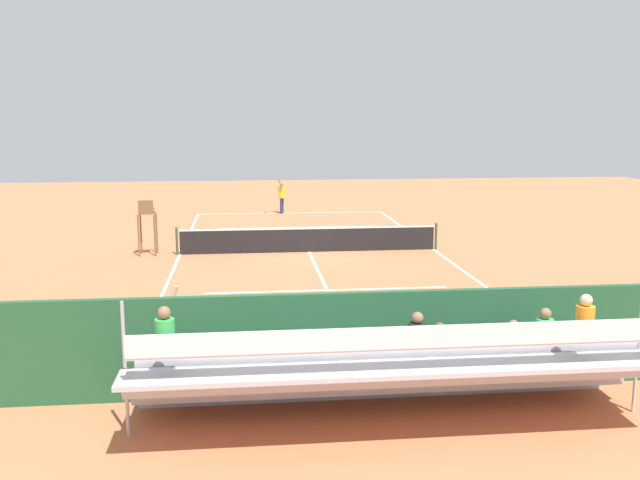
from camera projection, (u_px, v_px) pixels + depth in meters
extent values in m
plane|color=#CC7047|center=(309.00, 252.00, 27.42)|extent=(60.00, 60.00, 0.00)
cube|color=white|center=(290.00, 213.00, 38.17)|extent=(10.00, 0.10, 0.01)
cube|color=white|center=(352.00, 341.00, 16.65)|extent=(10.00, 0.10, 0.01)
cube|color=white|center=(433.00, 249.00, 27.95)|extent=(0.10, 22.00, 0.01)
cube|color=white|center=(180.00, 255.00, 26.88)|extent=(0.10, 22.00, 0.01)
cube|color=white|center=(297.00, 227.00, 33.33)|extent=(7.50, 0.10, 0.01)
cube|color=white|center=(327.00, 290.00, 21.50)|extent=(7.50, 0.10, 0.01)
cube|color=white|center=(309.00, 252.00, 27.41)|extent=(0.10, 12.10, 0.01)
cube|color=white|center=(290.00, 213.00, 38.17)|extent=(0.10, 0.30, 0.01)
cube|color=black|center=(309.00, 241.00, 27.33)|extent=(10.00, 0.02, 0.91)
cube|color=white|center=(309.00, 228.00, 27.25)|extent=(10.00, 0.04, 0.06)
cylinder|color=#2D5133|center=(436.00, 236.00, 27.86)|extent=(0.10, 0.10, 1.07)
cylinder|color=#2D5133|center=(177.00, 241.00, 26.78)|extent=(0.10, 0.10, 1.07)
cube|color=#235633|center=(375.00, 342.00, 13.54)|extent=(18.00, 0.16, 2.00)
cube|color=#B2B2B7|center=(378.00, 386.00, 13.34)|extent=(9.00, 0.10, 0.45)
cube|color=#B2B2B7|center=(382.00, 384.00, 12.96)|extent=(9.00, 0.80, 0.08)
cube|color=#B2B2B7|center=(378.00, 386.00, 13.37)|extent=(9.00, 0.04, 0.45)
cube|color=silver|center=(383.00, 364.00, 12.79)|extent=(8.60, 0.36, 0.04)
cube|color=silver|center=(386.00, 357.00, 12.58)|extent=(8.60, 0.03, 0.36)
cube|color=#B2B2B7|center=(391.00, 377.00, 12.10)|extent=(9.00, 0.80, 0.08)
cube|color=#B2B2B7|center=(387.00, 379.00, 12.50)|extent=(9.00, 0.04, 0.45)
cube|color=silver|center=(393.00, 356.00, 11.93)|extent=(8.60, 0.36, 0.04)
cube|color=silver|center=(396.00, 348.00, 11.72)|extent=(8.60, 0.03, 0.36)
cube|color=#B2B2B7|center=(402.00, 369.00, 11.24)|extent=(9.00, 0.80, 0.08)
cube|color=#B2B2B7|center=(397.00, 371.00, 11.64)|extent=(9.00, 0.04, 0.45)
cube|color=silver|center=(404.00, 346.00, 11.06)|extent=(8.60, 0.36, 0.04)
cube|color=silver|center=(407.00, 337.00, 10.85)|extent=(8.60, 0.03, 0.36)
cylinder|color=#B2B2B7|center=(638.00, 350.00, 12.52)|extent=(0.06, 0.06, 2.35)
cylinder|color=#B2B2B7|center=(125.00, 370.00, 11.57)|extent=(0.06, 0.06, 2.35)
cube|color=#2D2D33|center=(167.00, 348.00, 10.83)|extent=(0.32, 0.40, 0.12)
cylinder|color=green|center=(165.00, 333.00, 10.66)|extent=(0.30, 0.30, 0.45)
sphere|color=#8C6647|center=(164.00, 313.00, 10.60)|extent=(0.20, 0.20, 0.20)
cube|color=#2D2D33|center=(437.00, 357.00, 13.06)|extent=(0.32, 0.40, 0.12)
cylinder|color=pink|center=(439.00, 345.00, 12.89)|extent=(0.30, 0.30, 0.45)
sphere|color=brown|center=(440.00, 328.00, 12.83)|extent=(0.20, 0.20, 0.20)
cube|color=#2D2D33|center=(415.00, 349.00, 12.13)|extent=(0.32, 0.40, 0.12)
cylinder|color=black|center=(417.00, 336.00, 11.96)|extent=(0.30, 0.30, 0.45)
sphere|color=#8C6647|center=(418.00, 318.00, 11.90)|extent=(0.20, 0.20, 0.20)
cube|color=#2D2D33|center=(510.00, 354.00, 13.21)|extent=(0.32, 0.40, 0.12)
cylinder|color=blue|center=(513.00, 342.00, 13.04)|extent=(0.30, 0.30, 0.45)
sphere|color=#8C6647|center=(514.00, 325.00, 12.98)|extent=(0.20, 0.20, 0.20)
cube|color=#2D2D33|center=(580.00, 334.00, 11.54)|extent=(0.32, 0.40, 0.12)
cylinder|color=orange|center=(585.00, 319.00, 11.37)|extent=(0.30, 0.30, 0.45)
sphere|color=beige|center=(586.00, 300.00, 11.32)|extent=(0.20, 0.20, 0.20)
cube|color=#2D2D33|center=(165.00, 367.00, 12.53)|extent=(0.32, 0.40, 0.12)
cylinder|color=#9399A3|center=(164.00, 354.00, 12.36)|extent=(0.30, 0.30, 0.45)
sphere|color=brown|center=(163.00, 337.00, 12.30)|extent=(0.20, 0.20, 0.20)
cube|color=#2D2D33|center=(541.00, 345.00, 12.37)|extent=(0.32, 0.40, 0.12)
cylinder|color=green|center=(545.00, 331.00, 12.20)|extent=(0.30, 0.30, 0.45)
sphere|color=#8C6647|center=(546.00, 314.00, 12.15)|extent=(0.20, 0.20, 0.20)
cylinder|color=brown|center=(157.00, 233.00, 27.05)|extent=(0.07, 0.07, 1.60)
cylinder|color=brown|center=(141.00, 233.00, 26.99)|extent=(0.07, 0.07, 1.60)
cylinder|color=brown|center=(155.00, 235.00, 26.47)|extent=(0.07, 0.07, 1.60)
cylinder|color=brown|center=(139.00, 236.00, 26.40)|extent=(0.07, 0.07, 1.60)
cube|color=brown|center=(147.00, 213.00, 26.58)|extent=(0.56, 0.56, 0.06)
cube|color=brown|center=(146.00, 207.00, 26.30)|extent=(0.56, 0.06, 0.48)
cube|color=brown|center=(154.00, 209.00, 26.58)|extent=(0.04, 0.48, 0.04)
cube|color=brown|center=(140.00, 209.00, 26.53)|extent=(0.04, 0.48, 0.04)
cube|color=#33383D|center=(449.00, 352.00, 14.61)|extent=(1.80, 0.40, 0.05)
cylinder|color=#33383D|center=(483.00, 360.00, 14.73)|extent=(0.06, 0.06, 0.45)
cylinder|color=#33383D|center=(414.00, 363.00, 14.57)|extent=(0.06, 0.06, 0.45)
cube|color=#33383D|center=(452.00, 341.00, 14.38)|extent=(1.80, 0.04, 0.36)
cube|color=black|center=(351.00, 371.00, 14.24)|extent=(0.90, 0.36, 0.36)
cylinder|color=navy|center=(282.00, 205.00, 38.04)|extent=(0.14, 0.14, 0.85)
cylinder|color=navy|center=(281.00, 206.00, 37.83)|extent=(0.14, 0.14, 0.85)
cylinder|color=yellow|center=(282.00, 192.00, 37.80)|extent=(0.47, 0.47, 0.60)
sphere|color=#8C6647|center=(282.00, 185.00, 37.73)|extent=(0.22, 0.22, 0.22)
cylinder|color=#8C6647|center=(280.00, 184.00, 37.51)|extent=(0.26, 0.18, 0.55)
cylinder|color=#8C6647|center=(283.00, 191.00, 38.01)|extent=(0.12, 0.12, 0.50)
cylinder|color=black|center=(265.00, 213.00, 38.10)|extent=(0.25, 0.19, 0.03)
torus|color=#D8CC4C|center=(261.00, 213.00, 37.93)|extent=(0.42, 0.42, 0.02)
cylinder|color=white|center=(261.00, 213.00, 37.93)|extent=(0.25, 0.25, 0.00)
sphere|color=#CCDB33|center=(291.00, 222.00, 34.87)|extent=(0.07, 0.07, 0.07)
sphere|color=#CCDB33|center=(293.00, 222.00, 34.74)|extent=(0.07, 0.07, 0.07)
cylinder|color=#232328|center=(175.00, 362.00, 14.07)|extent=(0.14, 0.14, 0.85)
cylinder|color=#232328|center=(175.00, 358.00, 14.28)|extent=(0.14, 0.14, 0.85)
cylinder|color=blue|center=(174.00, 326.00, 14.05)|extent=(0.40, 0.40, 0.60)
sphere|color=beige|center=(173.00, 306.00, 13.97)|extent=(0.22, 0.22, 0.22)
cylinder|color=beige|center=(173.00, 299.00, 14.17)|extent=(0.26, 0.12, 0.55)
cylinder|color=beige|center=(174.00, 328.00, 13.83)|extent=(0.10, 0.10, 0.50)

